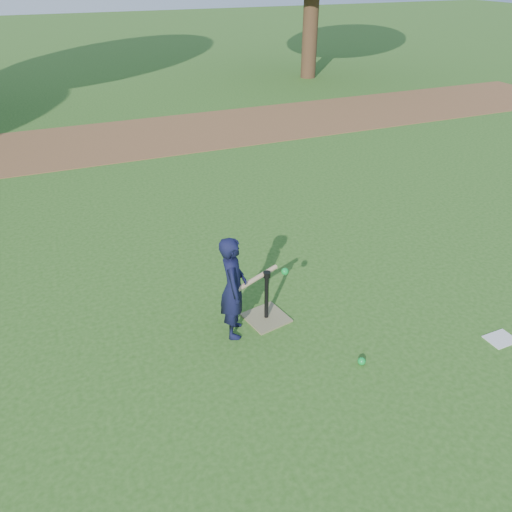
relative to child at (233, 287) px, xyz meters
name	(u,v)px	position (x,y,z in m)	size (l,w,h in m)	color
ground	(290,334)	(0.53, -0.27, -0.58)	(80.00, 80.00, 0.00)	#285116
dirt_strip	(145,137)	(0.53, 7.23, -0.57)	(24.00, 3.00, 0.01)	brown
child	(233,287)	(0.00, 0.00, 0.00)	(0.42, 0.28, 1.15)	black
wiffle_ball_ground	(362,361)	(0.99, -0.96, -0.54)	(0.08, 0.08, 0.08)	#0D9030
clipboard	(501,339)	(2.56, -1.20, -0.57)	(0.30, 0.23, 0.01)	silver
batting_tee	(266,311)	(0.41, 0.08, -0.47)	(0.50, 0.50, 0.61)	olive
swing_action	(260,277)	(0.33, 0.05, 0.01)	(0.70, 0.30, 0.08)	tan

